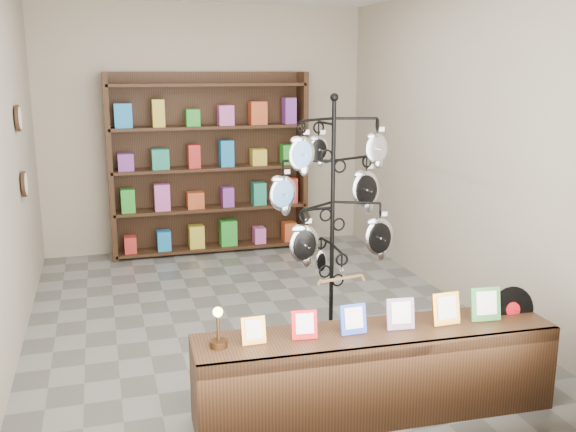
% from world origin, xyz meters
% --- Properties ---
extents(ground, '(5.00, 5.00, 0.00)m').
position_xyz_m(ground, '(0.00, 0.00, 0.00)').
color(ground, slate).
rests_on(ground, ground).
extents(room_envelope, '(5.00, 5.00, 5.00)m').
position_xyz_m(room_envelope, '(0.00, 0.00, 1.85)').
color(room_envelope, '#A99988').
rests_on(room_envelope, ground).
extents(display_tree, '(1.05, 0.93, 2.05)m').
position_xyz_m(display_tree, '(0.48, -0.72, 1.18)').
color(display_tree, black).
rests_on(display_tree, ground).
extents(front_shelf, '(2.39, 0.59, 0.84)m').
position_xyz_m(front_shelf, '(0.35, -1.91, 0.29)').
color(front_shelf, black).
rests_on(front_shelf, ground).
extents(back_shelving, '(2.42, 0.36, 2.20)m').
position_xyz_m(back_shelving, '(0.00, 2.30, 1.03)').
color(back_shelving, black).
rests_on(back_shelving, ground).
extents(wall_clocks, '(0.03, 0.24, 0.84)m').
position_xyz_m(wall_clocks, '(-1.97, 0.80, 1.50)').
color(wall_clocks, black).
rests_on(wall_clocks, ground).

